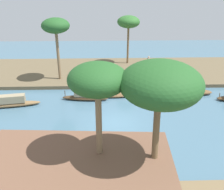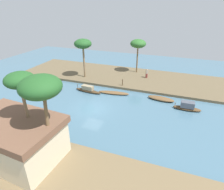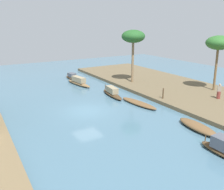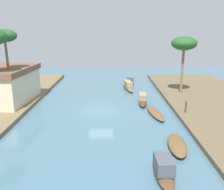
{
  "view_description": "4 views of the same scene",
  "coord_description": "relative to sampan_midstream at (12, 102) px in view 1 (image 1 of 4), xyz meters",
  "views": [
    {
      "loc": [
        0.91,
        18.47,
        10.82
      ],
      "look_at": [
        0.21,
        -3.77,
        0.85
      ],
      "focal_mm": 40.97,
      "sensor_mm": 36.0,
      "label": 1
    },
    {
      "loc": [
        -10.05,
        19.59,
        12.69
      ],
      "look_at": [
        -1.67,
        -3.22,
        0.84
      ],
      "focal_mm": 30.18,
      "sensor_mm": 36.0,
      "label": 2
    },
    {
      "loc": [
        -19.79,
        9.08,
        8.12
      ],
      "look_at": [
        1.6,
        -3.78,
        0.59
      ],
      "focal_mm": 38.47,
      "sensor_mm": 36.0,
      "label": 3
    },
    {
      "loc": [
        -24.63,
        -1.19,
        8.08
      ],
      "look_at": [
        2.66,
        -1.12,
        0.98
      ],
      "focal_mm": 40.75,
      "sensor_mm": 36.0,
      "label": 4
    }
  ],
  "objects": [
    {
      "name": "river_water",
      "position": [
        -9.61,
        3.33,
        -0.45
      ],
      "size": [
        63.86,
        63.86,
        0.0
      ],
      "primitive_type": "plane",
      "color": "#476B7F",
      "rests_on": "ground"
    },
    {
      "name": "sampan_foreground",
      "position": [
        -10.77,
        -2.0,
        -0.26
      ],
      "size": [
        4.93,
        1.63,
        0.38
      ],
      "rotation": [
        0.0,
        0.0,
        0.13
      ],
      "color": "brown",
      "rests_on": "river_water"
    },
    {
      "name": "sampan_downstream_large",
      "position": [
        -6.72,
        -1.25,
        -0.05
      ],
      "size": [
        4.59,
        1.34,
        1.07
      ],
      "rotation": [
        0.0,
        0.0,
        -0.1
      ],
      "color": "#47331E",
      "rests_on": "river_water"
    },
    {
      "name": "palm_tree_right_short",
      "position": [
        -8.45,
        12.81,
        6.79
      ],
      "size": [
        2.31,
        2.31,
        7.7
      ],
      "color": "#7F6647",
      "rests_on": "riverbank_right"
    },
    {
      "name": "person_on_near_bank",
      "position": [
        -14.39,
        -9.81,
        0.61
      ],
      "size": [
        0.53,
        0.53,
        1.65
      ],
      "rotation": [
        0.0,
        0.0,
        3.89
      ],
      "color": "brown",
      "rests_on": "riverbank_left"
    },
    {
      "name": "palm_tree_left_far",
      "position": [
        -3.53,
        -6.36,
        5.88
      ],
      "size": [
        3.04,
        3.04,
        6.89
      ],
      "color": "#7F6647",
      "rests_on": "riverbank_left"
    },
    {
      "name": "sampan_open_hull",
      "position": [
        -17.95,
        -2.37,
        -0.2
      ],
      "size": [
        3.93,
        1.63,
        0.49
      ],
      "rotation": [
        0.0,
        0.0,
        -0.1
      ],
      "color": "brown",
      "rests_on": "river_water"
    },
    {
      "name": "mooring_post",
      "position": [
        -11.33,
        -4.78,
        0.51
      ],
      "size": [
        0.14,
        0.14,
        1.14
      ],
      "primitive_type": "cylinder",
      "color": "#4C3823",
      "rests_on": "riverbank_left"
    },
    {
      "name": "sampan_midstream",
      "position": [
        0.0,
        0.0,
        0.0
      ],
      "size": [
        5.26,
        1.68,
        1.14
      ],
      "rotation": [
        0.0,
        0.0,
        0.16
      ],
      "color": "brown",
      "rests_on": "river_water"
    },
    {
      "name": "palm_tree_right_tall",
      "position": [
        -10.74,
        13.26,
        6.86
      ],
      "size": [
        3.07,
        3.07,
        7.88
      ],
      "color": "brown",
      "rests_on": "riverbank_right"
    },
    {
      "name": "palm_tree_left_near",
      "position": [
        -11.92,
        -12.27,
        5.43
      ],
      "size": [
        2.95,
        2.95,
        6.38
      ],
      "color": "brown",
      "rests_on": "riverbank_left"
    },
    {
      "name": "riverbank_left",
      "position": [
        -9.61,
        -9.4,
        -0.25
      ],
      "size": [
        38.41,
        10.85,
        0.38
      ],
      "primitive_type": "cube",
      "color": "brown",
      "rests_on": "ground"
    }
  ]
}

